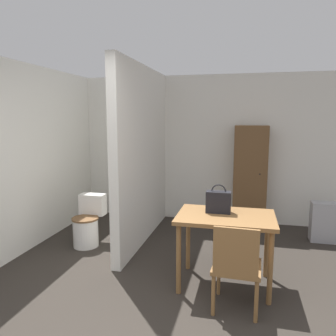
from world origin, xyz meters
TOP-DOWN VIEW (x-y plane):
  - wall_back at (0.00, 3.69)m, footprint 5.27×0.12m
  - wall_left at (-2.19, 1.81)m, footprint 0.12×4.63m
  - partition_wall at (-0.74, 2.52)m, footprint 0.12×2.23m
  - dining_table at (0.52, 1.39)m, footprint 1.01×0.69m
  - wooden_chair at (0.65, 0.90)m, footprint 0.46×0.46m
  - toilet at (-1.44, 2.10)m, footprint 0.37×0.52m
  - handbag at (0.43, 1.47)m, footprint 0.26×0.12m
  - wooden_cabinet at (0.79, 3.43)m, footprint 0.53×0.38m
  - space_heater at (1.84, 2.99)m, footprint 0.35×0.23m

SIDE VIEW (x-z plane):
  - space_heater at x=1.84m, z-range 0.00..0.58m
  - toilet at x=-1.44m, z-range -0.04..0.65m
  - wooden_chair at x=0.65m, z-range 0.03..0.89m
  - dining_table at x=0.52m, z-range 0.29..1.06m
  - wooden_cabinet at x=0.79m, z-range 0.00..1.66m
  - handbag at x=0.43m, z-range 0.74..1.05m
  - wall_back at x=0.00m, z-range 0.00..2.50m
  - wall_left at x=-2.19m, z-range 0.00..2.50m
  - partition_wall at x=-0.74m, z-range 0.00..2.50m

